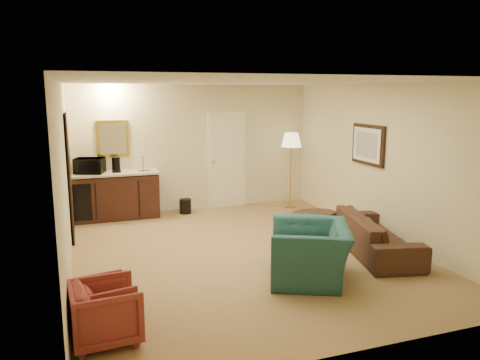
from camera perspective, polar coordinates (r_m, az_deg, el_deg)
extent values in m
plane|color=#97724D|center=(7.33, 0.28, -8.87)|extent=(6.00, 6.00, 0.00)
cube|color=beige|center=(9.86, -5.57, 3.92)|extent=(5.00, 0.02, 2.60)
cube|color=beige|center=(6.62, -20.57, -0.06)|extent=(0.02, 6.00, 2.60)
cube|color=beige|center=(8.18, 17.04, 2.10)|extent=(0.02, 6.00, 2.60)
cube|color=white|center=(6.91, 0.30, 11.89)|extent=(5.00, 6.00, 0.02)
cube|color=#EDE5C2|center=(10.05, -1.62, 2.51)|extent=(0.82, 0.06, 2.05)
cube|color=black|center=(8.33, -20.06, 0.33)|extent=(0.06, 0.98, 2.10)
cube|color=yellow|center=(9.55, -15.25, 4.88)|extent=(0.62, 0.04, 0.72)
cube|color=black|center=(8.45, 15.31, 4.17)|extent=(0.06, 0.90, 0.70)
cube|color=#321810|center=(9.47, -14.82, -1.83)|extent=(1.64, 0.58, 0.92)
imported|color=black|center=(7.53, 16.21, -5.64)|extent=(1.04, 2.09, 0.79)
imported|color=#215452|center=(6.27, 8.53, -7.60)|extent=(1.15, 1.35, 1.00)
imported|color=maroon|center=(4.99, -16.06, -14.92)|extent=(0.66, 0.70, 0.67)
imported|color=maroon|center=(5.26, -16.23, -14.08)|extent=(0.64, 0.66, 0.58)
cube|color=black|center=(8.08, 8.94, -5.45)|extent=(0.91, 0.74, 0.45)
cube|color=gold|center=(10.01, 6.20, 1.18)|extent=(0.55, 0.55, 1.62)
cylinder|color=black|center=(9.66, -6.68, -3.19)|extent=(0.31, 0.31, 0.30)
imported|color=black|center=(9.38, -17.88, 1.87)|extent=(0.60, 0.46, 0.36)
cylinder|color=black|center=(9.36, -14.87, 1.82)|extent=(0.19, 0.19, 0.30)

